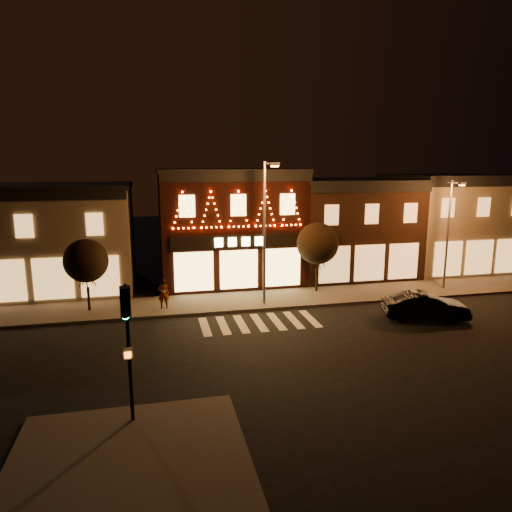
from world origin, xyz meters
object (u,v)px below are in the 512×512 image
object	(u,v)px
traffic_signal_near	(127,327)
dark_sedan	(425,306)
streetlamp_mid	(266,222)
pedestrian	(164,294)

from	to	relation	value
traffic_signal_near	dark_sedan	xyz separation A→B (m)	(15.74, 7.59, -2.72)
traffic_signal_near	streetlamp_mid	bearing A→B (deg)	53.77
streetlamp_mid	dark_sedan	bearing A→B (deg)	-22.70
traffic_signal_near	pedestrian	distance (m)	12.78
traffic_signal_near	pedestrian	bearing A→B (deg)	79.66
streetlamp_mid	dark_sedan	size ratio (longest dim) A/B	1.86
streetlamp_mid	pedestrian	bearing A→B (deg)	179.61
streetlamp_mid	dark_sedan	distance (m)	10.28
traffic_signal_near	dark_sedan	world-z (taller)	traffic_signal_near
pedestrian	streetlamp_mid	bearing A→B (deg)	169.29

